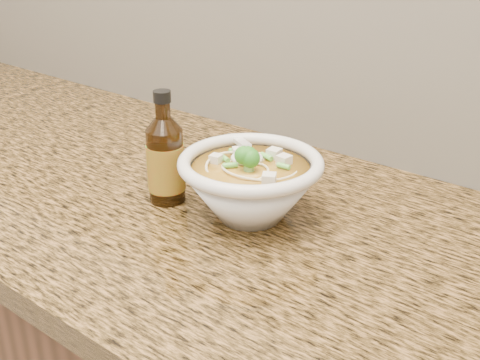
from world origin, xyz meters
The scene contains 3 objects.
counter_slab centered at (0.00, 1.68, 0.88)m, with size 4.00×0.68×0.04m, color olive.
soup_bowl centered at (0.07, 1.67, 0.95)m, with size 0.22×0.22×0.12m.
hot_sauce_bottle centered at (-0.07, 1.63, 0.97)m, with size 0.07×0.07×0.18m.
Camera 1 is at (0.56, 1.02, 1.34)m, focal length 45.00 mm.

